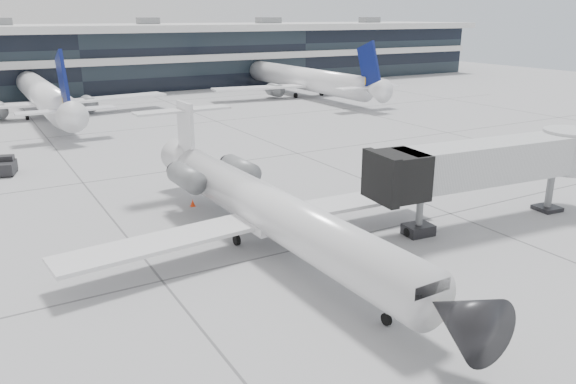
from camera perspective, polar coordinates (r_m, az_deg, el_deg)
ground at (r=33.24m, az=3.99°, el=-5.13°), size 220.00×220.00×0.00m
terminal at (r=108.99m, az=-21.38°, el=12.26°), size 170.00×22.00×10.00m
bg_jet_center at (r=81.86m, az=-23.35°, el=7.11°), size 32.00×40.00×9.60m
bg_jet_right at (r=95.13m, az=1.47°, el=9.79°), size 32.00×40.00×9.60m
regional_jet at (r=31.83m, az=-2.06°, el=-1.63°), size 23.78×29.61×6.84m
jet_bridge at (r=37.98m, az=20.91°, el=2.97°), size 17.06×4.83×5.47m
ramp_worker at (r=24.39m, az=19.10°, el=-12.76°), size 0.75×0.73×1.74m
traffic_cone at (r=39.78m, az=-9.66°, el=-1.10°), size 0.46×0.46×0.51m
far_tug at (r=52.68m, az=-26.72°, el=2.34°), size 1.98×2.65×1.50m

